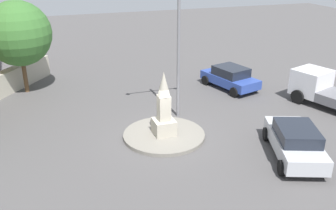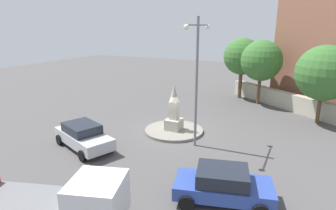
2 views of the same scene
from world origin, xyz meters
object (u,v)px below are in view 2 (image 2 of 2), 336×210
object	(u,v)px
monument	(174,112)
streetlamp	(197,71)
car_blue_parked_right	(223,185)
truck_white_near_island	(66,203)
tree_mid_cluster	(242,57)
tree_near_wall	(261,61)
tree_far_corner	(324,73)
car_silver_approaching	(83,136)

from	to	relation	value
monument	streetlamp	xyz separation A→B (m)	(-1.51, -2.13, 3.20)
monument	car_blue_parked_right	size ratio (longest dim) A/B	0.73
truck_white_near_island	tree_mid_cluster	bearing A→B (deg)	-3.41
tree_near_wall	tree_far_corner	world-z (taller)	tree_near_wall
tree_near_wall	car_blue_parked_right	bearing A→B (deg)	-175.53
tree_mid_cluster	car_silver_approaching	bearing A→B (deg)	161.41
car_silver_approaching	tree_mid_cluster	distance (m)	17.71
car_silver_approaching	tree_mid_cluster	xyz separation A→B (m)	(16.48, -5.54, 3.38)
tree_near_wall	tree_far_corner	xyz separation A→B (m)	(-3.63, -4.94, -0.25)
streetlamp	car_blue_parked_right	distance (m)	6.91
truck_white_near_island	tree_near_wall	size ratio (longest dim) A/B	0.99
truck_white_near_island	tree_far_corner	xyz separation A→B (m)	(16.78, -8.33, 2.86)
streetlamp	tree_near_wall	xyz separation A→B (m)	(11.61, -1.82, -0.57)
tree_far_corner	truck_white_near_island	bearing A→B (deg)	153.60
truck_white_near_island	tree_mid_cluster	distance (m)	22.22
monument	truck_white_near_island	xyz separation A→B (m)	(-10.31, -0.56, -0.47)
car_silver_approaching	tree_far_corner	distance (m)	17.18
truck_white_near_island	tree_far_corner	distance (m)	18.95
car_silver_approaching	truck_white_near_island	xyz separation A→B (m)	(-5.47, -4.23, 0.15)
monument	car_silver_approaching	xyz separation A→B (m)	(-4.84, 3.67, -0.63)
car_silver_approaching	tree_near_wall	bearing A→B (deg)	-27.03
tree_near_wall	tree_mid_cluster	size ratio (longest dim) A/B	0.99
streetlamp	car_silver_approaching	world-z (taller)	streetlamp
car_silver_approaching	tree_mid_cluster	world-z (taller)	tree_mid_cluster
streetlamp	car_blue_parked_right	xyz separation A→B (m)	(-4.83, -3.11, -3.84)
car_blue_parked_right	truck_white_near_island	size ratio (longest dim) A/B	0.74
tree_near_wall	tree_mid_cluster	distance (m)	2.59
monument	car_blue_parked_right	world-z (taller)	monument
car_silver_approaching	tree_near_wall	world-z (taller)	tree_near_wall
monument	car_silver_approaching	bearing A→B (deg)	142.85
car_blue_parked_right	truck_white_near_island	world-z (taller)	truck_white_near_island
monument	tree_near_wall	size ratio (longest dim) A/B	0.54
tree_mid_cluster	tree_far_corner	xyz separation A→B (m)	(-5.16, -7.02, -0.37)
truck_white_near_island	tree_far_corner	world-z (taller)	tree_far_corner
tree_mid_cluster	tree_far_corner	size ratio (longest dim) A/B	1.03
monument	car_silver_approaching	distance (m)	6.11
car_blue_parked_right	tree_near_wall	world-z (taller)	tree_near_wall
streetlamp	tree_far_corner	size ratio (longest dim) A/B	1.31
truck_white_near_island	tree_near_wall	bearing A→B (deg)	-9.43
monument	truck_white_near_island	world-z (taller)	monument
tree_mid_cluster	streetlamp	bearing A→B (deg)	-178.85
truck_white_near_island	tree_near_wall	distance (m)	20.92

